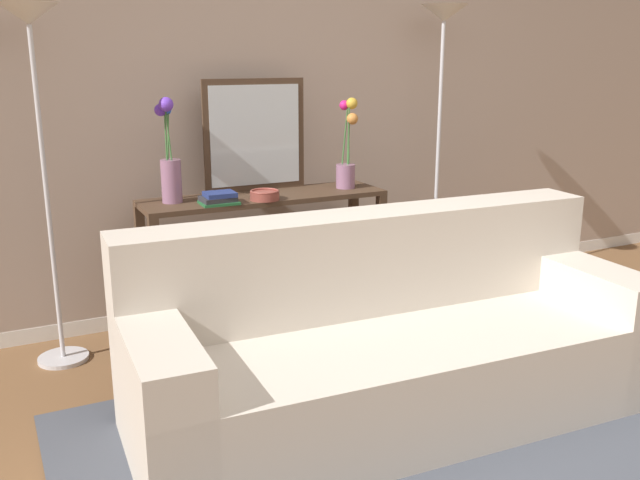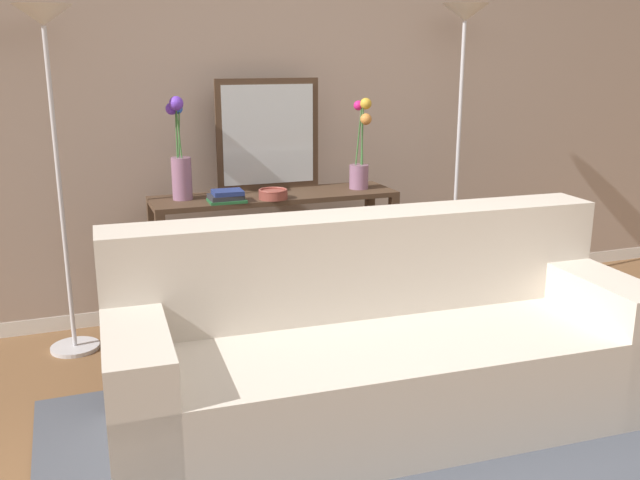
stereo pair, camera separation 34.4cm
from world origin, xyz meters
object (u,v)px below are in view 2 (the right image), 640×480
Objects in this scene: wall_mirror at (268,135)px; vase_tall_flowers at (180,161)px; floor_lamp_right at (462,72)px; fruit_bowl at (273,194)px; couch at (379,350)px; vase_short_flowers at (361,155)px; floor_lamp_left at (50,86)px; book_stack at (227,196)px; book_row_under_console at (219,322)px; console_table at (275,234)px.

wall_mirror reaches higher than vase_tall_flowers.
floor_lamp_right is 11.58× the size of fruit_bowl.
vase_short_flowers is at bearing 70.57° from couch.
couch is 1.55m from vase_tall_flowers.
fruit_bowl is at bearing -8.23° from floor_lamp_left.
couch is at bearing -86.13° from wall_mirror.
floor_lamp_right is 9.26× the size of book_stack.
vase_short_flowers is (-0.69, -0.05, -0.47)m from floor_lamp_right.
book_stack is (-0.83, -0.11, -0.17)m from vase_short_flowers.
floor_lamp_left reaches higher than vase_short_flowers.
floor_lamp_right is at bearing 3.75° from vase_short_flowers.
book_stack is at bearing -174.29° from floor_lamp_right.
floor_lamp_right is at bearing 1.26° from book_row_under_console.
wall_mirror reaches higher than couch.
vase_short_flowers reaches higher than console_table.
fruit_bowl is (-1.26, -0.16, -0.64)m from floor_lamp_right.
vase_short_flowers is 0.86m from book_stack.
couch is 1.27m from book_stack.
vase_short_flowers reaches higher than fruit_bowl.
floor_lamp_left is 1.57m from book_row_under_console.
book_row_under_console is (-0.37, -0.16, -1.06)m from wall_mirror.
fruit_bowl is at bearing -18.39° from vase_tall_flowers.
wall_mirror is at bearing 84.78° from console_table.
vase_short_flowers is at bearing -176.25° from floor_lamp_right.
couch is at bearing -44.56° from floor_lamp_left.
vase_tall_flowers reaches higher than book_row_under_console.
floor_lamp_right is 2.90× the size of wall_mirror.
floor_lamp_left is 2.81× the size of wall_mirror.
couch is at bearing -69.11° from book_stack.
floor_lamp_right reaches higher than book_row_under_console.
console_table is 6.96× the size of book_stack.
floor_lamp_right is at bearing 0.04° from vase_tall_flowers.
wall_mirror is at bearing 77.91° from fruit_bowl.
floor_lamp_left is (-1.15, 0.03, 0.86)m from console_table.
vase_short_flowers is 1.29m from book_row_under_console.
book_stack is at bearing 178.39° from fruit_bowl.
floor_lamp_left is at bearing 171.77° from fruit_bowl.
couch is 5.35× the size of book_row_under_console.
couch is 2.02m from floor_lamp_right.
fruit_bowl is (-0.57, -0.11, -0.17)m from vase_short_flowers.
couch is 1.59m from wall_mirror.
floor_lamp_right reaches higher than wall_mirror.
floor_lamp_left is 8.97× the size of book_stack.
fruit_bowl is at bearing 98.14° from couch.
couch is 1.25× the size of floor_lamp_right.
floor_lamp_left reaches higher than wall_mirror.
fruit_bowl is (1.10, -0.16, -0.59)m from floor_lamp_left.
book_row_under_console is at bearing 111.27° from book_stack.
book_stack is (-1.52, -0.15, -0.64)m from floor_lamp_right.
wall_mirror is 1.14× the size of vase_tall_flowers.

